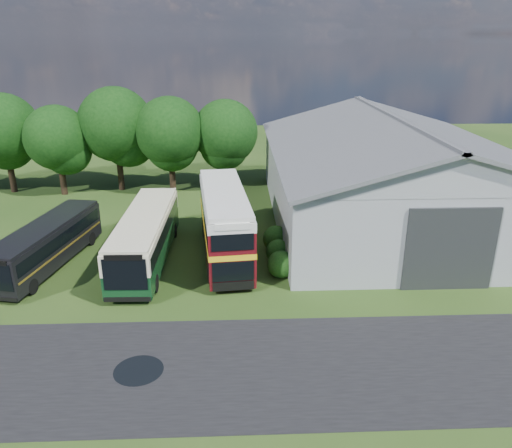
{
  "coord_description": "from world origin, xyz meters",
  "views": [
    {
      "loc": [
        2.94,
        -21.46,
        13.92
      ],
      "look_at": [
        4.15,
        8.0,
        2.66
      ],
      "focal_mm": 35.0,
      "sensor_mm": 36.0,
      "label": 1
    }
  ],
  "objects_px": {
    "bus_maroon_double": "(225,224)",
    "bus_green_single": "(146,237)",
    "storage_shed": "(391,168)",
    "bus_dark_single": "(47,244)"
  },
  "relations": [
    {
      "from": "storage_shed",
      "to": "bus_dark_single",
      "type": "relative_size",
      "value": 2.37
    },
    {
      "from": "bus_maroon_double",
      "to": "bus_green_single",
      "type": "bearing_deg",
      "value": -179.52
    },
    {
      "from": "storage_shed",
      "to": "bus_maroon_double",
      "type": "distance_m",
      "value": 14.76
    },
    {
      "from": "storage_shed",
      "to": "bus_maroon_double",
      "type": "height_order",
      "value": "storage_shed"
    },
    {
      "from": "bus_green_single",
      "to": "storage_shed",
      "type": "bearing_deg",
      "value": 24.03
    },
    {
      "from": "storage_shed",
      "to": "bus_maroon_double",
      "type": "relative_size",
      "value": 2.26
    },
    {
      "from": "storage_shed",
      "to": "bus_green_single",
      "type": "bearing_deg",
      "value": -157.14
    },
    {
      "from": "storage_shed",
      "to": "bus_green_single",
      "type": "distance_m",
      "value": 19.62
    },
    {
      "from": "bus_green_single",
      "to": "bus_maroon_double",
      "type": "distance_m",
      "value": 5.14
    },
    {
      "from": "storage_shed",
      "to": "bus_dark_single",
      "type": "distance_m",
      "value": 25.5
    }
  ]
}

